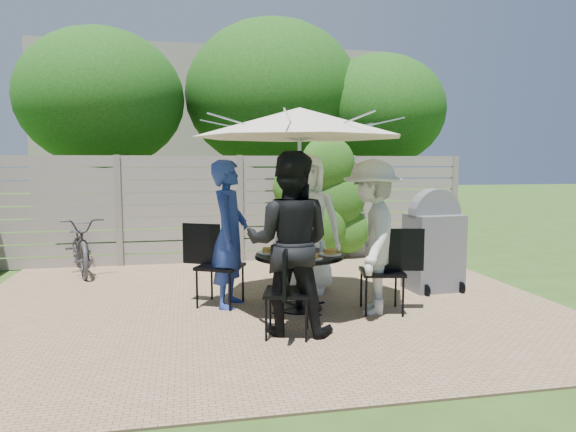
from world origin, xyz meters
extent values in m
plane|color=#314C17|center=(0.00, 0.00, 0.00)|extent=(60.00, 60.00, 0.00)
cube|color=#A17E5D|center=(0.00, 0.50, 0.01)|extent=(7.00, 6.00, 0.02)
cube|color=gray|center=(0.00, 3.00, 0.93)|extent=(8.00, 0.10, 1.85)
ellipsoid|color=#1E4F12|center=(1.40, 2.85, 0.90)|extent=(1.20, 0.70, 1.80)
cube|color=gray|center=(0.00, 12.00, 2.50)|extent=(10.00, 6.00, 5.00)
ellipsoid|color=#114610|center=(-2.50, 5.00, 2.97)|extent=(3.20, 3.20, 2.72)
ellipsoid|color=#114610|center=(1.00, 5.50, 3.18)|extent=(3.80, 3.80, 3.23)
ellipsoid|color=#114610|center=(3.20, 4.80, 2.83)|extent=(2.80, 2.80, 2.38)
cylinder|color=black|center=(0.37, -0.03, 0.65)|extent=(1.30, 1.30, 0.03)
cylinder|color=black|center=(0.37, -0.03, 0.33)|extent=(0.07, 0.07, 0.65)
cylinder|color=black|center=(0.37, -0.03, 0.02)|extent=(0.54, 0.54, 0.04)
cylinder|color=silver|center=(0.37, -0.03, 1.11)|extent=(0.04, 0.04, 2.22)
cone|color=beige|center=(0.37, -0.03, 2.17)|extent=(3.08, 3.08, 0.34)
cube|color=black|center=(0.69, 0.87, 0.44)|extent=(0.54, 0.54, 0.03)
cube|color=black|center=(0.75, 1.07, 0.68)|extent=(0.16, 0.42, 0.44)
imported|color=white|center=(0.65, 0.75, 0.92)|extent=(1.04, 0.85, 1.84)
cube|color=black|center=(-0.53, 0.29, 0.49)|extent=(0.65, 0.65, 0.04)
cube|color=black|center=(-0.74, 0.40, 0.75)|extent=(0.44, 0.25, 0.49)
imported|color=navy|center=(-0.41, 0.25, 0.88)|extent=(0.61, 0.74, 1.76)
cube|color=black|center=(0.05, -0.92, 0.45)|extent=(0.54, 0.54, 0.04)
cube|color=black|center=(0.00, -1.14, 0.69)|extent=(0.15, 0.44, 0.45)
imported|color=black|center=(0.09, -0.81, 0.92)|extent=(1.07, 0.95, 1.84)
cube|color=black|center=(1.27, -0.34, 0.48)|extent=(0.56, 0.56, 0.04)
cube|color=black|center=(1.50, -0.39, 0.74)|extent=(0.47, 0.13, 0.48)
imported|color=silver|center=(1.15, -0.30, 0.88)|extent=(1.00, 1.29, 1.76)
cylinder|color=white|center=(0.49, 0.31, 0.67)|extent=(0.26, 0.26, 0.01)
cylinder|color=#B08433|center=(0.49, 0.31, 0.71)|extent=(0.15, 0.15, 0.05)
cylinder|color=white|center=(0.03, 0.09, 0.67)|extent=(0.26, 0.26, 0.01)
cylinder|color=#B08433|center=(0.03, 0.09, 0.71)|extent=(0.15, 0.15, 0.05)
cylinder|color=white|center=(0.25, -0.37, 0.67)|extent=(0.26, 0.26, 0.01)
cylinder|color=#B08433|center=(0.25, -0.37, 0.71)|extent=(0.15, 0.15, 0.05)
cylinder|color=white|center=(0.71, -0.15, 0.67)|extent=(0.26, 0.26, 0.01)
cylinder|color=#B08433|center=(0.71, -0.15, 0.71)|extent=(0.15, 0.15, 0.05)
cylinder|color=white|center=(0.44, -0.37, 0.67)|extent=(0.24, 0.24, 0.01)
cylinder|color=#B08433|center=(0.44, -0.37, 0.71)|extent=(0.14, 0.14, 0.05)
cylinder|color=silver|center=(0.09, -0.04, 0.74)|extent=(0.07, 0.07, 0.14)
cylinder|color=silver|center=(0.38, -0.31, 0.74)|extent=(0.07, 0.07, 0.14)
cylinder|color=silver|center=(0.65, -0.02, 0.74)|extent=(0.07, 0.07, 0.14)
cylinder|color=#59280C|center=(0.33, 0.04, 0.75)|extent=(0.09, 0.09, 0.16)
cylinder|color=#C6B293|center=(0.54, 0.15, 0.73)|extent=(0.08, 0.08, 0.12)
imported|color=#333338|center=(-2.54, 2.60, 0.45)|extent=(1.06, 1.81, 0.90)
cube|color=#5B5B60|center=(2.33, 0.50, 0.52)|extent=(0.72, 0.58, 1.04)
cylinder|color=#5B5B60|center=(2.33, 0.50, 1.04)|extent=(0.70, 0.27, 0.68)
camera|label=1|loc=(-0.90, -5.77, 1.73)|focal=32.00mm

